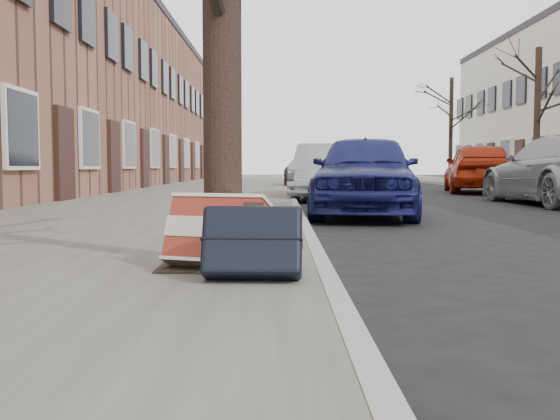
{
  "coord_description": "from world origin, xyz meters",
  "views": [
    {
      "loc": [
        -1.58,
        -3.35,
        0.84
      ],
      "look_at": [
        -1.57,
        0.8,
        0.55
      ],
      "focal_mm": 40.0,
      "sensor_mm": 36.0,
      "label": 1
    }
  ],
  "objects_px": {
    "suitcase_red": "(216,232)",
    "car_near_front": "(365,174)",
    "suitcase_navy": "(253,242)",
    "car_near_mid": "(327,171)"
  },
  "relations": [
    {
      "from": "suitcase_red",
      "to": "car_near_front",
      "type": "xyz_separation_m",
      "value": [
        1.9,
        6.24,
        0.33
      ]
    },
    {
      "from": "suitcase_red",
      "to": "car_near_front",
      "type": "distance_m",
      "value": 6.53
    },
    {
      "from": "suitcase_navy",
      "to": "car_near_front",
      "type": "bearing_deg",
      "value": 78.67
    },
    {
      "from": "suitcase_navy",
      "to": "car_near_mid",
      "type": "relative_size",
      "value": 0.14
    },
    {
      "from": "suitcase_navy",
      "to": "car_near_front",
      "type": "height_order",
      "value": "car_near_front"
    },
    {
      "from": "car_near_mid",
      "to": "suitcase_red",
      "type": "bearing_deg",
      "value": -90.0
    },
    {
      "from": "suitcase_navy",
      "to": "car_near_mid",
      "type": "bearing_deg",
      "value": 85.73
    },
    {
      "from": "suitcase_red",
      "to": "suitcase_navy",
      "type": "bearing_deg",
      "value": -37.51
    },
    {
      "from": "car_near_front",
      "to": "car_near_mid",
      "type": "xyz_separation_m",
      "value": [
        -0.23,
        5.23,
        0.0
      ]
    },
    {
      "from": "suitcase_navy",
      "to": "car_near_front",
      "type": "xyz_separation_m",
      "value": [
        1.63,
        6.66,
        0.35
      ]
    }
  ]
}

